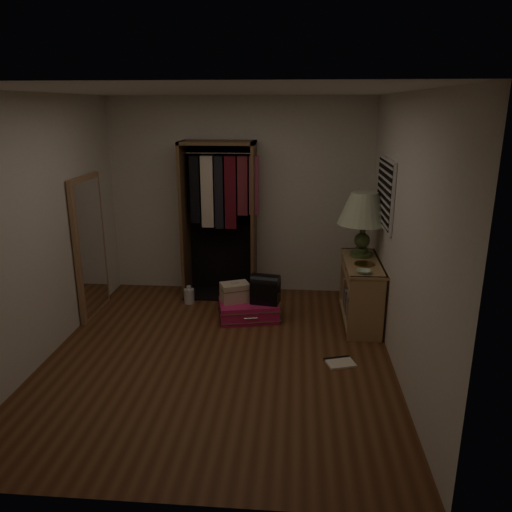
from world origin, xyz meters
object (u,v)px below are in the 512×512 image
(open_wardrobe, at_px, (221,206))
(train_case, at_px, (235,292))
(floor_mirror, at_px, (90,247))
(table_lamp, at_px, (364,210))
(black_bag, at_px, (265,288))
(white_jug, at_px, (189,296))
(pink_suitcase, at_px, (248,310))
(console_bookshelf, at_px, (361,289))

(open_wardrobe, height_order, train_case, open_wardrobe)
(floor_mirror, xyz_separation_m, table_lamp, (3.24, 0.22, 0.46))
(black_bag, xyz_separation_m, white_jug, (-1.02, 0.43, -0.30))
(white_jug, bearing_deg, train_case, -32.22)
(pink_suitcase, height_order, black_bag, black_bag)
(open_wardrobe, xyz_separation_m, white_jug, (-0.38, -0.37, -1.12))
(console_bookshelf, height_order, black_bag, console_bookshelf)
(table_lamp, bearing_deg, black_bag, -167.09)
(console_bookshelf, xyz_separation_m, floor_mirror, (-3.24, -0.04, 0.46))
(black_bag, bearing_deg, open_wardrobe, 138.44)
(open_wardrobe, height_order, black_bag, open_wardrobe)
(black_bag, bearing_deg, pink_suitcase, -173.24)
(train_case, distance_m, white_jug, 0.81)
(black_bag, height_order, white_jug, black_bag)
(floor_mirror, bearing_deg, white_jug, 20.12)
(train_case, height_order, table_lamp, table_lamp)
(train_case, height_order, black_bag, black_bag)
(console_bookshelf, distance_m, black_bag, 1.13)
(floor_mirror, distance_m, table_lamp, 3.28)
(open_wardrobe, bearing_deg, white_jug, -135.75)
(open_wardrobe, xyz_separation_m, table_lamp, (1.77, -0.55, 0.10))
(open_wardrobe, relative_size, floor_mirror, 1.21)
(console_bookshelf, xyz_separation_m, open_wardrobe, (-1.77, 0.74, 0.82))
(pink_suitcase, distance_m, train_case, 0.27)
(open_wardrobe, bearing_deg, table_lamp, -17.19)
(train_case, bearing_deg, floor_mirror, 156.91)
(pink_suitcase, bearing_deg, train_case, 164.72)
(train_case, bearing_deg, white_jug, 125.14)
(floor_mirror, relative_size, table_lamp, 2.20)
(pink_suitcase, height_order, table_lamp, table_lamp)
(open_wardrobe, bearing_deg, floor_mirror, -152.34)
(train_case, relative_size, black_bag, 1.10)
(black_bag, distance_m, table_lamp, 1.47)
(floor_mirror, relative_size, pink_suitcase, 2.13)
(black_bag, relative_size, table_lamp, 0.47)
(console_bookshelf, xyz_separation_m, train_case, (-1.49, -0.05, -0.06))
(train_case, xyz_separation_m, white_jug, (-0.66, 0.41, -0.23))
(open_wardrobe, bearing_deg, train_case, -70.81)
(floor_mirror, relative_size, white_jug, 7.22)
(console_bookshelf, xyz_separation_m, pink_suitcase, (-1.33, -0.06, -0.28))
(console_bookshelf, xyz_separation_m, white_jug, (-2.15, 0.36, -0.29))
(open_wardrobe, distance_m, table_lamp, 1.85)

